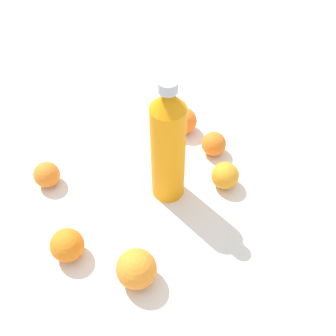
{
  "coord_description": "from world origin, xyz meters",
  "views": [
    {
      "loc": [
        -0.35,
        0.55,
        0.8
      ],
      "look_at": [
        0.03,
        0.04,
        0.08
      ],
      "focal_mm": 46.04,
      "sensor_mm": 36.0,
      "label": 1
    }
  ],
  "objects_px": {
    "orange_1": "(183,121)",
    "orange_3": "(136,269)",
    "orange_4": "(47,175)",
    "orange_2": "(67,245)",
    "orange_0": "(225,176)",
    "water_bottle": "(168,146)",
    "orange_5": "(214,144)"
  },
  "relations": [
    {
      "from": "orange_1",
      "to": "orange_3",
      "type": "height_order",
      "value": "orange_3"
    },
    {
      "from": "orange_1",
      "to": "orange_4",
      "type": "bearing_deg",
      "value": 66.09
    },
    {
      "from": "orange_2",
      "to": "orange_3",
      "type": "xyz_separation_m",
      "value": [
        -0.15,
        -0.04,
        0.01
      ]
    },
    {
      "from": "orange_0",
      "to": "orange_3",
      "type": "bearing_deg",
      "value": 88.33
    },
    {
      "from": "water_bottle",
      "to": "orange_1",
      "type": "distance_m",
      "value": 0.24
    },
    {
      "from": "orange_3",
      "to": "orange_4",
      "type": "relative_size",
      "value": 1.31
    },
    {
      "from": "orange_3",
      "to": "orange_5",
      "type": "distance_m",
      "value": 0.39
    },
    {
      "from": "orange_2",
      "to": "orange_3",
      "type": "height_order",
      "value": "orange_3"
    },
    {
      "from": "orange_0",
      "to": "orange_2",
      "type": "distance_m",
      "value": 0.39
    },
    {
      "from": "water_bottle",
      "to": "orange_4",
      "type": "distance_m",
      "value": 0.31
    },
    {
      "from": "orange_0",
      "to": "orange_1",
      "type": "bearing_deg",
      "value": -26.54
    },
    {
      "from": "orange_1",
      "to": "orange_5",
      "type": "xyz_separation_m",
      "value": [
        -0.11,
        0.02,
        -0.0
      ]
    },
    {
      "from": "orange_0",
      "to": "orange_3",
      "type": "xyz_separation_m",
      "value": [
        0.01,
        0.31,
        0.01
      ]
    },
    {
      "from": "orange_3",
      "to": "orange_4",
      "type": "bearing_deg",
      "value": -11.29
    },
    {
      "from": "orange_4",
      "to": "orange_2",
      "type": "bearing_deg",
      "value": 149.05
    },
    {
      "from": "orange_1",
      "to": "orange_4",
      "type": "height_order",
      "value": "orange_1"
    },
    {
      "from": "water_bottle",
      "to": "orange_0",
      "type": "height_order",
      "value": "water_bottle"
    },
    {
      "from": "orange_2",
      "to": "orange_5",
      "type": "height_order",
      "value": "orange_2"
    },
    {
      "from": "orange_4",
      "to": "orange_5",
      "type": "distance_m",
      "value": 0.41
    },
    {
      "from": "orange_0",
      "to": "orange_4",
      "type": "height_order",
      "value": "orange_0"
    },
    {
      "from": "water_bottle",
      "to": "orange_2",
      "type": "height_order",
      "value": "water_bottle"
    },
    {
      "from": "orange_1",
      "to": "orange_3",
      "type": "xyz_separation_m",
      "value": [
        -0.18,
        0.41,
        0.01
      ]
    },
    {
      "from": "orange_4",
      "to": "orange_1",
      "type": "bearing_deg",
      "value": -113.91
    },
    {
      "from": "orange_4",
      "to": "orange_5",
      "type": "height_order",
      "value": "same"
    },
    {
      "from": "orange_1",
      "to": "orange_0",
      "type": "bearing_deg",
      "value": 153.46
    },
    {
      "from": "water_bottle",
      "to": "orange_0",
      "type": "distance_m",
      "value": 0.18
    },
    {
      "from": "orange_4",
      "to": "orange_5",
      "type": "relative_size",
      "value": 1.0
    },
    {
      "from": "orange_0",
      "to": "orange_4",
      "type": "distance_m",
      "value": 0.42
    },
    {
      "from": "water_bottle",
      "to": "orange_5",
      "type": "relative_size",
      "value": 5.17
    },
    {
      "from": "orange_3",
      "to": "orange_5",
      "type": "bearing_deg",
      "value": -79.81
    },
    {
      "from": "orange_3",
      "to": "orange_4",
      "type": "height_order",
      "value": "orange_3"
    },
    {
      "from": "water_bottle",
      "to": "orange_3",
      "type": "xyz_separation_m",
      "value": [
        -0.09,
        0.22,
        -0.11
      ]
    }
  ]
}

